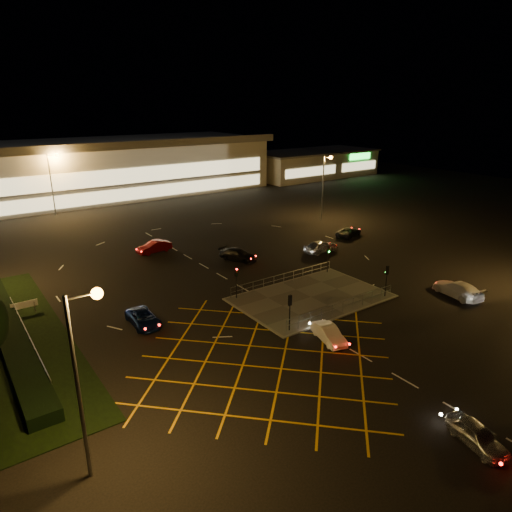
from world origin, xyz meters
TOP-DOWN VIEW (x-y plane):
  - ground at (0.00, 0.00)m, footprint 180.00×180.00m
  - pedestrian_island at (2.00, -2.00)m, footprint 14.00×9.00m
  - hedge at (-23.00, 6.00)m, footprint 2.00×26.00m
  - supermarket at (0.00, 61.95)m, footprint 72.00×26.50m
  - retail_unit_a at (46.00, 53.97)m, footprint 18.80×14.80m
  - retail_unit_b at (62.00, 53.96)m, footprint 14.80×14.80m
  - streetlight_sw at (-21.56, -12.00)m, footprint 1.78×0.56m
  - streetlight_ne at (24.44, 20.00)m, footprint 1.78×0.56m
  - streetlight_far_left at (-9.56, 48.00)m, footprint 1.78×0.56m
  - streetlight_far_right at (30.44, 50.00)m, footprint 1.78×0.56m
  - signal_sw at (-4.00, -5.99)m, footprint 0.28×0.30m
  - signal_se at (8.00, -5.99)m, footprint 0.28×0.30m
  - signal_nw at (-4.00, 1.99)m, footprint 0.28×0.30m
  - signal_ne at (8.00, 1.99)m, footprint 0.28×0.30m
  - car_near_silver at (-3.90, -22.16)m, footprint 2.36×3.97m
  - car_queue_white at (-2.45, -9.00)m, footprint 2.25×4.02m
  - car_left_blue at (-13.36, 2.14)m, footprint 2.15×4.44m
  - car_far_dkgrey at (2.36, 11.37)m, footprint 3.79×5.10m
  - car_right_silver at (12.43, 7.77)m, footprint 4.67×1.94m
  - car_circ_red at (-4.61, 19.98)m, footprint 4.56×2.07m
  - car_east_grey at (20.61, 10.81)m, footprint 5.02×3.39m
  - car_approach_white at (13.95, -9.91)m, footprint 2.96×5.46m

SIDE VIEW (x-z plane):
  - ground at x=0.00m, z-range 0.00..0.00m
  - pedestrian_island at x=2.00m, z-range 0.00..0.12m
  - hedge at x=-23.00m, z-range 0.00..1.00m
  - car_left_blue at x=-13.36m, z-range 0.00..1.22m
  - car_queue_white at x=-2.45m, z-range 0.00..1.26m
  - car_near_silver at x=-3.90m, z-range 0.00..1.27m
  - car_east_grey at x=20.61m, z-range 0.00..1.28m
  - car_far_dkgrey at x=2.36m, z-range 0.00..1.37m
  - car_circ_red at x=-4.61m, z-range 0.00..1.45m
  - car_approach_white at x=13.95m, z-range 0.00..1.50m
  - car_right_silver at x=12.43m, z-range 0.00..1.58m
  - signal_sw at x=-4.00m, z-range 0.79..3.94m
  - signal_se at x=8.00m, z-range 0.79..3.94m
  - signal_nw at x=-4.00m, z-range 0.79..3.94m
  - signal_ne at x=8.00m, z-range 0.79..3.94m
  - retail_unit_a at x=46.00m, z-range 0.04..6.39m
  - retail_unit_b at x=62.00m, z-range 0.05..6.40m
  - supermarket at x=0.00m, z-range 0.06..10.56m
  - streetlight_sw at x=-21.56m, z-range 1.55..11.58m
  - streetlight_ne at x=24.44m, z-range 1.55..11.58m
  - streetlight_far_left at x=-9.56m, z-range 1.55..11.58m
  - streetlight_far_right at x=30.44m, z-range 1.55..11.58m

